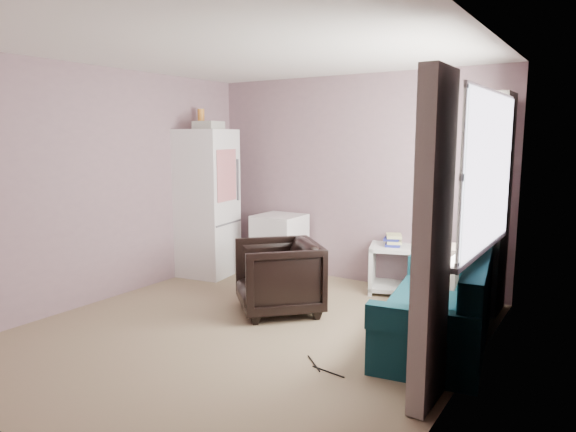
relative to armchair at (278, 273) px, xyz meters
The scene contains 8 objects.
room 1.04m from the armchair, 81.37° to the right, with size 3.84×4.24×2.54m.
armchair is the anchor object (origin of this frame).
fridge 1.82m from the armchair, 155.61° to the left, with size 0.73×0.73×2.12m.
washing_machine 1.37m from the armchair, 123.31° to the left, with size 0.58×0.59×0.79m.
side_table 1.46m from the armchair, 60.66° to the left, with size 0.63×0.63×0.67m.
sofa 1.65m from the armchair, ahead, with size 1.07×1.87×0.79m.
window_dressing 1.99m from the armchair, ahead, with size 0.17×2.62×2.18m.
floor_cables 1.40m from the armchair, 41.88° to the right, with size 0.42×0.21×0.01m.
Camera 1 is at (2.74, -3.56, 1.76)m, focal length 32.00 mm.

